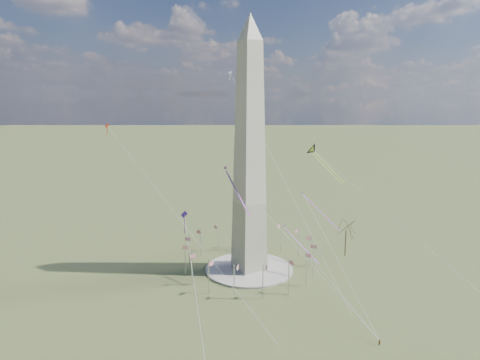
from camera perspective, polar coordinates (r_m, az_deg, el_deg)
ground at (r=180.47m, az=1.21°, el=-11.89°), size 2000.00×2000.00×0.00m
plaza at (r=180.31m, az=1.21°, el=-11.77°), size 36.00×36.00×0.80m
washington_monument at (r=167.43m, az=1.28°, el=3.37°), size 15.56×15.56×100.00m
flagpole_ring at (r=177.72m, az=1.22°, el=-9.73°), size 54.40×54.40×13.00m
tree_near at (r=196.74m, az=13.97°, el=-6.30°), size 10.15×10.15×17.76m
person_centre at (r=138.11m, az=18.09°, el=-19.89°), size 1.06×0.57×1.72m
kite_delta_black at (r=192.14m, az=9.83°, el=3.75°), size 7.75×19.21×15.69m
kite_diamond_purple at (r=166.05m, az=-7.42°, el=-4.91°), size 1.67×2.97×9.23m
kite_streamer_left at (r=172.88m, az=10.04°, el=-3.49°), size 5.21×18.54×12.88m
kite_streamer_mid at (r=166.81m, az=-0.90°, el=-0.55°), size 4.02×23.01×15.81m
kite_streamer_right at (r=186.12m, az=7.53°, el=-7.90°), size 5.63×18.78×13.08m
kite_small_red at (r=178.48m, az=-17.31°, el=6.78°), size 1.74×1.52×4.50m
kite_small_white at (r=207.81m, az=-1.34°, el=14.00°), size 1.56×1.51×4.43m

